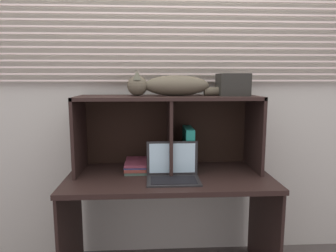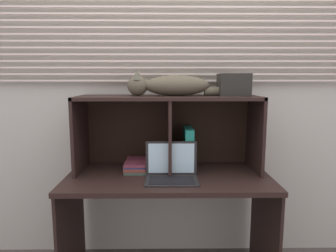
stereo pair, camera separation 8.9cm
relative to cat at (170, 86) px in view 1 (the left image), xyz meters
The scene contains 8 objects.
back_panel_with_blinds 0.24m from the cat, 93.73° to the left, with size 4.40×0.08×2.50m.
desk 0.72m from the cat, 97.75° to the right, with size 1.29×0.63×0.71m.
hutch_shelf_unit 0.23m from the cat, 112.44° to the left, with size 1.18×0.38×0.50m.
cat is the anchor object (origin of this frame).
laptop 0.55m from the cat, 89.08° to the right, with size 0.32×0.21×0.22m.
binder_upright 0.44m from the cat, ahead, with size 0.06×0.24×0.29m, color #1C8370.
book_stack 0.58m from the cat, behind, with size 0.15×0.26×0.07m.
storage_box 0.41m from the cat, ahead, with size 0.19×0.18×0.14m, color black.
Camera 1 is at (-0.11, -1.69, 1.31)m, focal length 32.75 mm.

